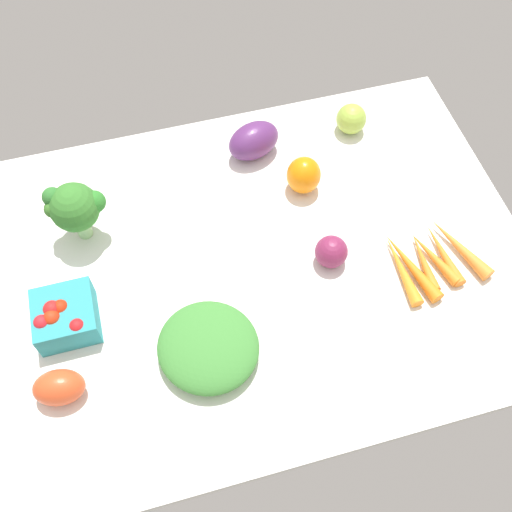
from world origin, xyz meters
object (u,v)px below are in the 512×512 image
roma_tomato (59,387)px  bell_pepper_orange (304,175)px  leafy_greens_clump (208,347)px  carrot_bunch (430,259)px  berry_basket (64,316)px  eggplant (254,141)px  heirloom_tomato_green (351,119)px  broccoli_head (75,207)px  red_onion_near_basket (331,252)px

roma_tomato → bell_pepper_orange: bearing=38.7°
leafy_greens_clump → roma_tomato: (25.14, 0.64, 0.32)cm
carrot_bunch → berry_basket: (67.11, -4.92, 2.07)cm
bell_pepper_orange → carrot_bunch: 29.37cm
eggplant → heirloom_tomato_green: (-21.96, -0.90, -0.51)cm
bell_pepper_orange → roma_tomato: bearing=30.9°
roma_tomato → carrot_bunch: roma_tomato is taller
broccoli_head → carrot_bunch: (-61.92, 23.79, -7.32)cm
carrot_bunch → heirloom_tomato_green: size_ratio=2.72×
red_onion_near_basket → roma_tomato: (51.45, 12.92, -0.11)cm
roma_tomato → bell_pepper_orange: size_ratio=1.06×
bell_pepper_orange → heirloom_tomato_green: 19.42cm
roma_tomato → berry_basket: size_ratio=0.81×
heirloom_tomato_green → berry_basket: (64.24, 30.97, 0.08)cm
bell_pepper_orange → heirloom_tomato_green: (-14.77, -12.58, -0.77)cm
leafy_greens_clump → red_onion_near_basket: bearing=-155.0°
red_onion_near_basket → berry_basket: 49.19cm
roma_tomato → heirloom_tomato_green: bearing=41.1°
red_onion_near_basket → eggplant: eggplant is taller
heirloom_tomato_green → berry_basket: bearing=25.7°
leafy_greens_clump → heirloom_tomato_green: bearing=-134.0°
roma_tomato → eggplant: bearing=51.6°
leafy_greens_clump → heirloom_tomato_green: 59.56cm
eggplant → carrot_bunch: size_ratio=0.64×
leafy_greens_clump → eggplant: (-19.40, -41.94, 1.10)cm
bell_pepper_orange → berry_basket: bearing=20.4°
red_onion_near_basket → bell_pepper_orange: (-0.28, -17.99, 0.93)cm
roma_tomato → carrot_bunch: bearing=14.1°
roma_tomato → berry_basket: berry_basket is taller
broccoli_head → red_onion_near_basket: bearing=157.2°
leafy_greens_clump → heirloom_tomato_green: heirloom_tomato_green is taller
leafy_greens_clump → bell_pepper_orange: 40.31cm
eggplant → heirloom_tomato_green: bearing=-14.9°
leafy_greens_clump → bell_pepper_orange: bearing=-131.3°
red_onion_near_basket → roma_tomato: 53.05cm
roma_tomato → eggplant: (-44.54, -42.58, 0.78)cm
leafy_greens_clump → carrot_bunch: 44.80cm
broccoli_head → bell_pepper_orange: 44.51cm
eggplant → heirloom_tomato_green: 21.98cm
eggplant → roma_tomato: bearing=-153.5°
leafy_greens_clump → roma_tomato: 25.15cm
red_onion_near_basket → carrot_bunch: red_onion_near_basket is taller
carrot_bunch → heirloom_tomato_green: bearing=-85.4°
eggplant → heirloom_tomato_green: eggplant is taller
broccoli_head → leafy_greens_clump: bearing=119.9°
red_onion_near_basket → heirloom_tomato_green: size_ratio=0.95×
broccoli_head → heirloom_tomato_green: broccoli_head is taller
leafy_greens_clump → bell_pepper_orange: size_ratio=2.20×
eggplant → carrot_bunch: 42.98cm
broccoli_head → berry_basket: 20.26cm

